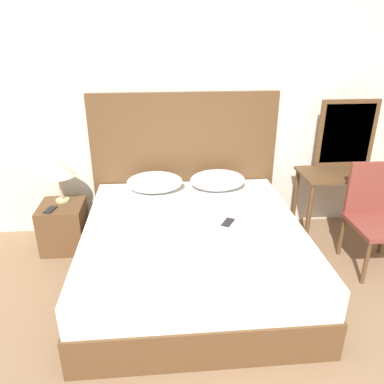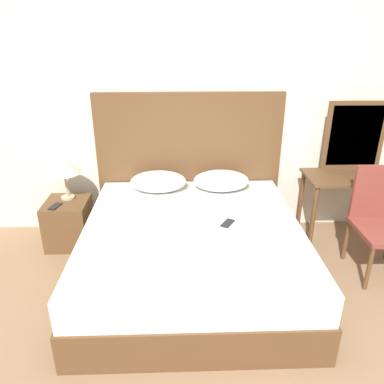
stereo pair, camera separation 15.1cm
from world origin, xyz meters
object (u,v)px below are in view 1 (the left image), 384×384
at_px(bed, 193,254).
at_px(nightstand, 64,226).
at_px(vanity_desk, 349,184).
at_px(phone_on_bed, 228,222).
at_px(chair, 376,211).
at_px(phone_on_nightstand, 50,210).
at_px(table_lamp, 58,168).

height_order(bed, nightstand, bed).
xyz_separation_m(bed, vanity_desk, (1.63, 0.62, 0.32)).
distance_m(phone_on_bed, chair, 1.39).
relative_size(phone_on_bed, nightstand, 0.35).
relative_size(nightstand, phone_on_nightstand, 2.87).
bearing_deg(vanity_desk, nightstand, 179.07).
bearing_deg(chair, bed, -174.47).
relative_size(phone_on_bed, phone_on_nightstand, 1.01).
relative_size(bed, table_lamp, 4.39).
xyz_separation_m(table_lamp, chair, (2.89, -0.60, -0.29)).
height_order(nightstand, vanity_desk, vanity_desk).
bearing_deg(vanity_desk, table_lamp, 177.32).
xyz_separation_m(phone_on_bed, phone_on_nightstand, (-1.59, 0.56, -0.09)).
height_order(phone_on_nightstand, chair, chair).
distance_m(vanity_desk, chair, 0.47).
bearing_deg(chair, nightstand, 170.04).
relative_size(nightstand, vanity_desk, 0.47).
bearing_deg(chair, table_lamp, 168.36).
bearing_deg(bed, phone_on_bed, 0.48).
height_order(bed, phone_on_nightstand, bed).
distance_m(table_lamp, chair, 2.97).
bearing_deg(bed, table_lamp, 148.26).
bearing_deg(phone_on_bed, nightstand, 156.25).
relative_size(bed, chair, 2.03).
bearing_deg(nightstand, bed, -28.65).
xyz_separation_m(table_lamp, vanity_desk, (2.85, -0.13, -0.21)).
bearing_deg(nightstand, phone_on_nightstand, -122.16).
relative_size(table_lamp, vanity_desk, 0.44).
xyz_separation_m(nightstand, vanity_desk, (2.86, -0.05, 0.36)).
xyz_separation_m(phone_on_bed, vanity_desk, (1.34, 0.62, 0.04)).
distance_m(bed, vanity_desk, 1.77).
relative_size(bed, vanity_desk, 1.92).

